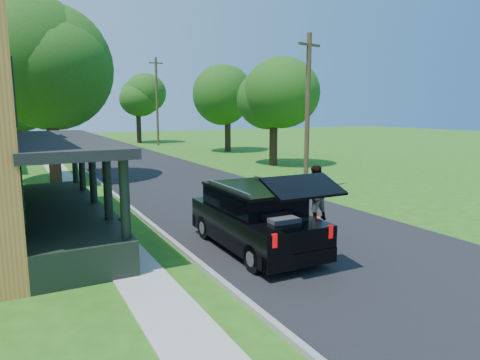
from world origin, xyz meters
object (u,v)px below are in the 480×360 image
skateboarder (314,193)px  utility_pole_near (308,112)px  black_suv (255,218)px  tree_right_near (273,94)px

skateboarder → utility_pole_near: size_ratio=0.23×
black_suv → tree_right_near: (10.65, 15.90, 4.17)m
skateboarder → utility_pole_near: bearing=-124.9°
tree_right_near → utility_pole_near: (-4.04, -9.45, -1.21)m
tree_right_near → utility_pole_near: size_ratio=1.06×
black_suv → skateboarder: bearing=1.1°
skateboarder → utility_pole_near: 8.23m
tree_right_near → utility_pole_near: bearing=-113.1°
black_suv → tree_right_near: size_ratio=0.66×
black_suv → utility_pole_near: (6.61, 6.45, 2.96)m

